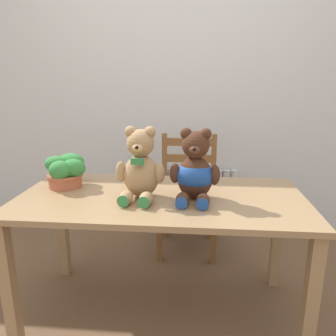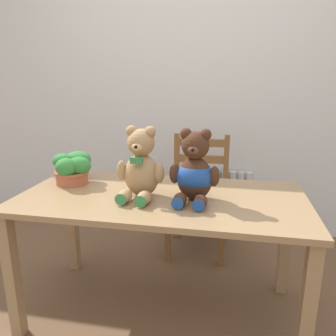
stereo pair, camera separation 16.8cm
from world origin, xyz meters
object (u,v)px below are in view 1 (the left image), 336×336
at_px(wooden_chair_behind, 188,193).
at_px(potted_plant, 66,170).
at_px(teddy_bear_left, 140,168).
at_px(teddy_bear_right, 195,172).

height_order(wooden_chair_behind, potted_plant, wooden_chair_behind).
relative_size(wooden_chair_behind, teddy_bear_left, 2.42).
bearing_deg(wooden_chair_behind, teddy_bear_left, 74.74).
bearing_deg(teddy_bear_right, potted_plant, -6.60).
distance_m(teddy_bear_left, potted_plant, 0.48).
distance_m(teddy_bear_left, teddy_bear_right, 0.28).
height_order(teddy_bear_left, potted_plant, teddy_bear_left).
bearing_deg(teddy_bear_left, potted_plant, -13.14).
height_order(wooden_chair_behind, teddy_bear_left, teddy_bear_left).
distance_m(wooden_chair_behind, teddy_bear_right, 0.92).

